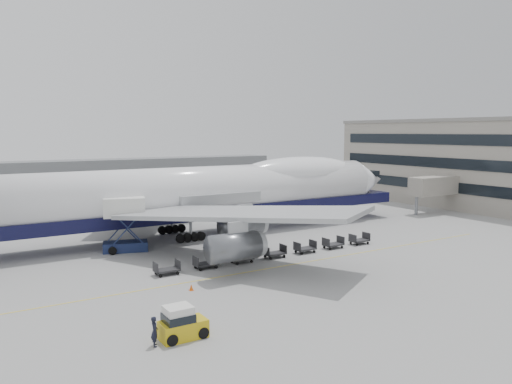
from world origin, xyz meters
TOP-DOWN VIEW (x-y plane):
  - ground at (0.00, 0.00)m, footprint 260.00×260.00m
  - apron_line at (0.00, -6.00)m, footprint 60.00×0.15m
  - hangar at (-10.00, 70.00)m, footprint 110.00×8.00m
  - airliner at (0.64, 12.00)m, footprint 67.00×55.30m
  - catering_truck at (-11.20, 8.52)m, footprint 5.30×4.30m
  - baggage_tug at (-15.41, -16.93)m, footprint 3.01×1.72m
  - ground_worker at (-17.28, -17.13)m, footprint 0.57×0.77m
  - traffic_cone at (-10.76, -8.22)m, footprint 0.37×0.37m
  - dolly_0 at (-10.77, -2.75)m, footprint 2.30×1.35m
  - dolly_1 at (-6.72, -2.75)m, footprint 2.30×1.35m
  - dolly_2 at (-2.67, -2.75)m, footprint 2.30×1.35m
  - dolly_3 at (1.38, -2.75)m, footprint 2.30×1.35m
  - dolly_4 at (5.43, -2.75)m, footprint 2.30×1.35m
  - dolly_5 at (9.48, -2.75)m, footprint 2.30×1.35m
  - dolly_6 at (13.53, -2.75)m, footprint 2.30×1.35m

SIDE VIEW (x-z plane):
  - ground at x=0.00m, z-range 0.00..0.00m
  - apron_line at x=0.00m, z-range 0.00..0.01m
  - traffic_cone at x=-10.76m, z-range -0.01..0.53m
  - dolly_0 at x=-10.77m, z-range -0.12..1.18m
  - dolly_1 at x=-6.72m, z-range -0.12..1.18m
  - dolly_2 at x=-2.67m, z-range -0.12..1.18m
  - dolly_3 at x=1.38m, z-range -0.12..1.18m
  - dolly_4 at x=5.43m, z-range -0.12..1.18m
  - dolly_5 at x=9.48m, z-range -0.12..1.18m
  - dolly_6 at x=13.53m, z-range -0.12..1.18m
  - ground_worker at x=-17.28m, z-range 0.00..1.91m
  - baggage_tug at x=-15.41m, z-range -0.12..2.08m
  - catering_truck at x=-11.20m, z-range 0.40..6.47m
  - hangar at x=-10.00m, z-range 0.00..7.00m
  - airliner at x=0.64m, z-range -4.37..15.61m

